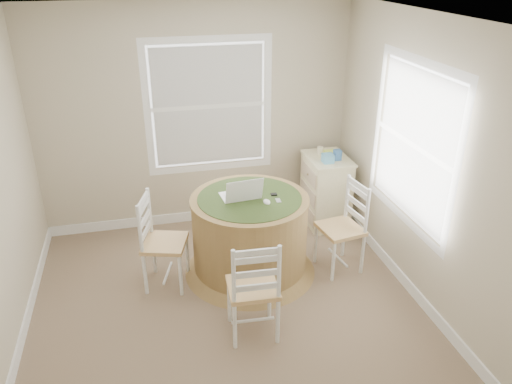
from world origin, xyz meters
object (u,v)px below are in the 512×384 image
object	(u,v)px
chair_right	(340,228)
laptop	(241,195)
corner_chest	(325,191)
round_table	(250,232)
chair_near	(253,287)
chair_left	(165,243)

from	to	relation	value
chair_right	laptop	size ratio (longest dim) A/B	2.37
corner_chest	round_table	bearing A→B (deg)	-144.29
chair_right	corner_chest	xyz separation A→B (m)	(0.21, 0.97, -0.04)
corner_chest	chair_near	bearing A→B (deg)	-126.93
laptop	corner_chest	size ratio (longest dim) A/B	0.46
chair_near	laptop	size ratio (longest dim) A/B	2.37
chair_left	laptop	distance (m)	0.88
corner_chest	chair_right	bearing A→B (deg)	-101.84
chair_right	laptop	distance (m)	1.09
chair_left	chair_near	xyz separation A→B (m)	(0.67, -0.90, 0.00)
round_table	chair_left	xyz separation A→B (m)	(-0.86, -0.03, 0.01)
corner_chest	chair_left	bearing A→B (deg)	-157.03
chair_left	laptop	xyz separation A→B (m)	(0.78, 0.06, 0.41)
chair_left	chair_near	world-z (taller)	same
chair_left	chair_near	distance (m)	1.12
laptop	chair_right	bearing A→B (deg)	163.26
chair_near	chair_right	size ratio (longest dim) A/B	1.00
round_table	laptop	size ratio (longest dim) A/B	3.40
round_table	corner_chest	distance (m)	1.38
round_table	chair_right	world-z (taller)	chair_right
laptop	chair_left	bearing A→B (deg)	-1.50
chair_right	chair_left	bearing A→B (deg)	-103.54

